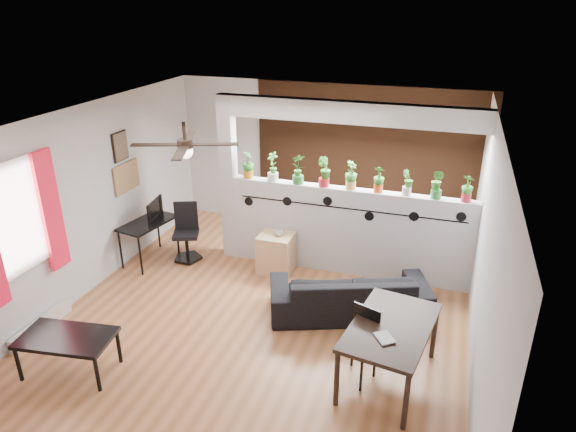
{
  "coord_description": "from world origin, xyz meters",
  "views": [
    {
      "loc": [
        2.09,
        -5.37,
        3.9
      ],
      "look_at": [
        0.15,
        0.6,
        1.21
      ],
      "focal_mm": 32.0,
      "sensor_mm": 36.0,
      "label": 1
    }
  ],
  "objects_px": {
    "sofa": "(349,293)",
    "dining_table": "(391,331)",
    "potted_plant_0": "(248,164)",
    "potted_plant_5": "(379,178)",
    "computer_desk": "(148,226)",
    "office_chair": "(187,236)",
    "folding_chair": "(362,337)",
    "potted_plant_4": "(351,174)",
    "potted_plant_8": "(468,188)",
    "potted_plant_2": "(298,168)",
    "potted_plant_1": "(273,166)",
    "cube_shelf": "(276,253)",
    "coffee_table": "(67,340)",
    "potted_plant_3": "(324,171)",
    "potted_plant_7": "(437,183)",
    "cup": "(279,233)",
    "ceiling_fan": "(185,147)",
    "potted_plant_6": "(407,182)"
  },
  "relations": [
    {
      "from": "ceiling_fan",
      "to": "office_chair",
      "type": "distance_m",
      "value": 2.56
    },
    {
      "from": "potted_plant_7",
      "to": "folding_chair",
      "type": "distance_m",
      "value": 2.56
    },
    {
      "from": "folding_chair",
      "to": "potted_plant_4",
      "type": "bearing_deg",
      "value": 105.67
    },
    {
      "from": "potted_plant_8",
      "to": "cup",
      "type": "height_order",
      "value": "potted_plant_8"
    },
    {
      "from": "potted_plant_3",
      "to": "potted_plant_7",
      "type": "height_order",
      "value": "potted_plant_3"
    },
    {
      "from": "cup",
      "to": "office_chair",
      "type": "distance_m",
      "value": 1.57
    },
    {
      "from": "potted_plant_4",
      "to": "potted_plant_5",
      "type": "bearing_deg",
      "value": -0.0
    },
    {
      "from": "potted_plant_5",
      "to": "dining_table",
      "type": "xyz_separation_m",
      "value": [
        0.54,
        -2.25,
        -0.92
      ]
    },
    {
      "from": "potted_plant_8",
      "to": "folding_chair",
      "type": "distance_m",
      "value": 2.66
    },
    {
      "from": "potted_plant_3",
      "to": "potted_plant_4",
      "type": "distance_m",
      "value": 0.4
    },
    {
      "from": "cup",
      "to": "coffee_table",
      "type": "height_order",
      "value": "cup"
    },
    {
      "from": "potted_plant_5",
      "to": "potted_plant_6",
      "type": "height_order",
      "value": "potted_plant_5"
    },
    {
      "from": "potted_plant_3",
      "to": "sofa",
      "type": "relative_size",
      "value": 0.22
    },
    {
      "from": "potted_plant_6",
      "to": "computer_desk",
      "type": "distance_m",
      "value": 4.0
    },
    {
      "from": "potted_plant_0",
      "to": "potted_plant_5",
      "type": "xyz_separation_m",
      "value": [
        1.98,
        -0.0,
        -0.02
      ]
    },
    {
      "from": "potted_plant_0",
      "to": "cup",
      "type": "bearing_deg",
      "value": -29.37
    },
    {
      "from": "potted_plant_8",
      "to": "folding_chair",
      "type": "xyz_separation_m",
      "value": [
        -0.95,
        -2.26,
        -1.05
      ]
    },
    {
      "from": "computer_desk",
      "to": "office_chair",
      "type": "distance_m",
      "value": 0.62
    },
    {
      "from": "potted_plant_5",
      "to": "potted_plant_7",
      "type": "distance_m",
      "value": 0.79
    },
    {
      "from": "potted_plant_5",
      "to": "sofa",
      "type": "bearing_deg",
      "value": -97.19
    },
    {
      "from": "office_chair",
      "to": "dining_table",
      "type": "xyz_separation_m",
      "value": [
        3.45,
        -1.87,
        0.23
      ]
    },
    {
      "from": "potted_plant_3",
      "to": "sofa",
      "type": "xyz_separation_m",
      "value": [
        0.65,
        -1.08,
        -1.29
      ]
    },
    {
      "from": "sofa",
      "to": "dining_table",
      "type": "bearing_deg",
      "value": 99.2
    },
    {
      "from": "potted_plant_2",
      "to": "folding_chair",
      "type": "height_order",
      "value": "potted_plant_2"
    },
    {
      "from": "cup",
      "to": "potted_plant_5",
      "type": "bearing_deg",
      "value": 13.93
    },
    {
      "from": "folding_chair",
      "to": "computer_desk",
      "type": "bearing_deg",
      "value": 155.93
    },
    {
      "from": "ceiling_fan",
      "to": "potted_plant_8",
      "type": "distance_m",
      "value": 3.73
    },
    {
      "from": "potted_plant_2",
      "to": "folding_chair",
      "type": "relative_size",
      "value": 0.53
    },
    {
      "from": "office_chair",
      "to": "folding_chair",
      "type": "relative_size",
      "value": 1.07
    },
    {
      "from": "potted_plant_4",
      "to": "cup",
      "type": "relative_size",
      "value": 3.39
    },
    {
      "from": "potted_plant_2",
      "to": "potted_plant_3",
      "type": "distance_m",
      "value": 0.4
    },
    {
      "from": "potted_plant_4",
      "to": "potted_plant_5",
      "type": "xyz_separation_m",
      "value": [
        0.4,
        -0.0,
        -0.02
      ]
    },
    {
      "from": "cup",
      "to": "computer_desk",
      "type": "height_order",
      "value": "cup"
    },
    {
      "from": "potted_plant_5",
      "to": "dining_table",
      "type": "distance_m",
      "value": 2.48
    },
    {
      "from": "ceiling_fan",
      "to": "computer_desk",
      "type": "bearing_deg",
      "value": 140.69
    },
    {
      "from": "potted_plant_5",
      "to": "computer_desk",
      "type": "height_order",
      "value": "potted_plant_5"
    },
    {
      "from": "office_chair",
      "to": "cup",
      "type": "bearing_deg",
      "value": 1.2
    },
    {
      "from": "sofa",
      "to": "cube_shelf",
      "type": "height_order",
      "value": "cube_shelf"
    },
    {
      "from": "potted_plant_8",
      "to": "potted_plant_1",
      "type": "bearing_deg",
      "value": -180.0
    },
    {
      "from": "potted_plant_3",
      "to": "potted_plant_4",
      "type": "xyz_separation_m",
      "value": [
        0.4,
        0.0,
        -0.01
      ]
    },
    {
      "from": "potted_plant_1",
      "to": "potted_plant_5",
      "type": "distance_m",
      "value": 1.58
    },
    {
      "from": "potted_plant_4",
      "to": "cube_shelf",
      "type": "relative_size",
      "value": 0.67
    },
    {
      "from": "folding_chair",
      "to": "cube_shelf",
      "type": "bearing_deg",
      "value": 130.87
    },
    {
      "from": "potted_plant_0",
      "to": "potted_plant_4",
      "type": "xyz_separation_m",
      "value": [
        1.58,
        0.0,
        -0.0
      ]
    },
    {
      "from": "potted_plant_1",
      "to": "potted_plant_2",
      "type": "relative_size",
      "value": 0.97
    },
    {
      "from": "ceiling_fan",
      "to": "potted_plant_4",
      "type": "relative_size",
      "value": 2.89
    },
    {
      "from": "potted_plant_4",
      "to": "coffee_table",
      "type": "xyz_separation_m",
      "value": [
        -2.47,
        -3.21,
        -1.15
      ]
    },
    {
      "from": "coffee_table",
      "to": "potted_plant_2",
      "type": "bearing_deg",
      "value": 62.4
    },
    {
      "from": "potted_plant_1",
      "to": "dining_table",
      "type": "height_order",
      "value": "potted_plant_1"
    },
    {
      "from": "potted_plant_0",
      "to": "potted_plant_2",
      "type": "height_order",
      "value": "potted_plant_2"
    }
  ]
}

